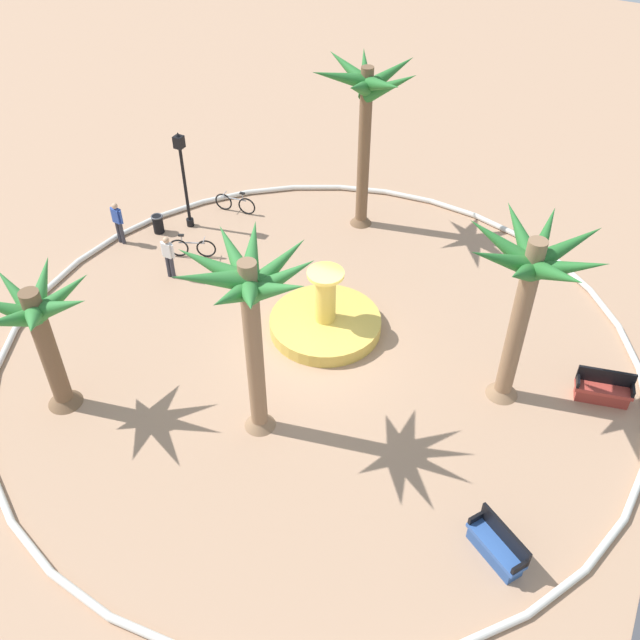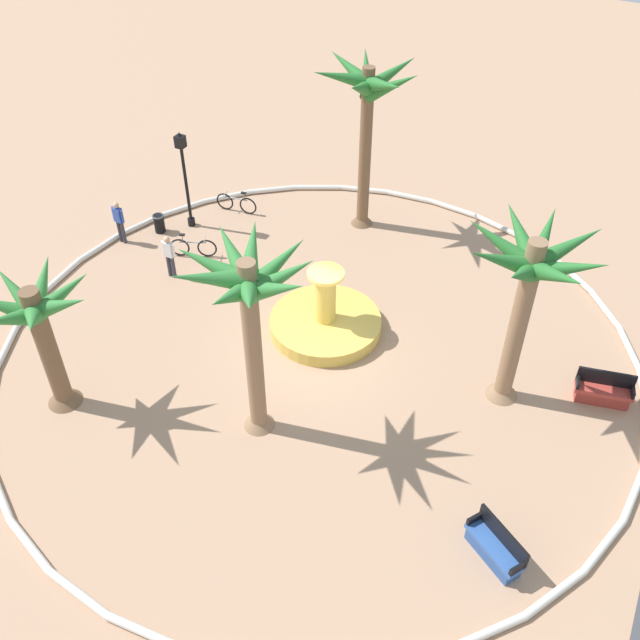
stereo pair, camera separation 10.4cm
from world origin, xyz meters
TOP-DOWN VIEW (x-y plane):
  - ground_plane at (0.00, 0.00)m, footprint 80.00×80.00m
  - plaza_curb at (0.00, 0.00)m, footprint 19.72×19.72m
  - fountain at (-1.00, -0.25)m, footprint 3.57×3.57m
  - palm_tree_near_fountain at (5.32, -5.43)m, footprint 3.25×3.32m
  - palm_tree_by_curb at (-7.12, -1.87)m, footprint 3.70×3.79m
  - palm_tree_mid_plaza at (3.42, -0.02)m, footprint 3.55×3.59m
  - palm_tree_far_side at (-0.91, 5.62)m, footprint 3.72×3.79m
  - bench_east at (-2.02, 8.22)m, footprint 0.86×1.67m
  - bench_west at (4.29, 7.02)m, footprint 1.26×1.62m
  - lamppost at (-3.91, -7.64)m, footprint 0.32×0.32m
  - trash_bin at (-2.99, -8.43)m, footprint 0.46×0.46m
  - bicycle_red_frame at (-2.30, -6.36)m, footprint 0.79×1.58m
  - bicycle_by_lamppost at (-5.55, -6.62)m, footprint 0.44×1.71m
  - person_cyclist_helmet at (-0.95, -6.32)m, footprint 0.22×0.53m
  - person_cyclist_photo at (-1.78, -9.23)m, footprint 0.23×0.53m

SIDE VIEW (x-z plane):
  - ground_plane at x=0.00m, z-range 0.00..0.00m
  - plaza_curb at x=0.00m, z-range 0.00..0.20m
  - fountain at x=-1.00m, z-range -0.83..1.47m
  - bench_east at x=-2.02m, z-range -0.15..0.85m
  - bench_west at x=4.29m, z-range -0.15..0.85m
  - bicycle_red_frame at x=-2.30m, z-range -0.09..0.86m
  - bicycle_by_lamppost at x=-5.55m, z-range -0.09..0.86m
  - trash_bin at x=-2.99m, z-range 0.02..0.75m
  - person_cyclist_helmet at x=-0.95m, z-range 0.10..1.76m
  - person_cyclist_photo at x=-1.78m, z-range 0.10..1.80m
  - lamppost at x=-3.91m, z-range 0.33..4.22m
  - palm_tree_near_fountain at x=5.32m, z-range 0.86..5.20m
  - palm_tree_far_side at x=-0.91m, z-range 1.39..7.07m
  - palm_tree_mid_plaza at x=3.42m, z-range 1.60..7.50m
  - palm_tree_by_curb at x=-7.12m, z-range 1.68..8.10m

